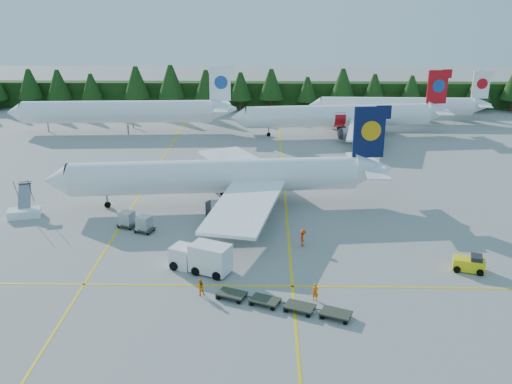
{
  "coord_description": "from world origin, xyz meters",
  "views": [
    {
      "loc": [
        3.47,
        -54.16,
        26.64
      ],
      "look_at": [
        2.18,
        11.0,
        3.5
      ],
      "focal_mm": 40.0,
      "sensor_mm": 36.0,
      "label": 1
    }
  ],
  "objects_px": {
    "baggage_tug": "(470,263)",
    "airliner_red": "(335,116)",
    "airstairs": "(24,210)",
    "airliner_navy": "(209,177)",
    "service_truck": "(201,257)"
  },
  "relations": [
    {
      "from": "airliner_red",
      "to": "service_truck",
      "type": "height_order",
      "value": "airliner_red"
    },
    {
      "from": "airliner_red",
      "to": "baggage_tug",
      "type": "bearing_deg",
      "value": -89.4
    },
    {
      "from": "airliner_navy",
      "to": "airstairs",
      "type": "relative_size",
      "value": 7.46
    },
    {
      "from": "airliner_red",
      "to": "airliner_navy",
      "type": "bearing_deg",
      "value": -124.6
    },
    {
      "from": "airstairs",
      "to": "airliner_navy",
      "type": "bearing_deg",
      "value": -3.77
    },
    {
      "from": "service_truck",
      "to": "baggage_tug",
      "type": "distance_m",
      "value": 26.98
    },
    {
      "from": "airstairs",
      "to": "baggage_tug",
      "type": "distance_m",
      "value": 52.39
    },
    {
      "from": "baggage_tug",
      "to": "airliner_red",
      "type": "bearing_deg",
      "value": 114.03
    },
    {
      "from": "airliner_red",
      "to": "baggage_tug",
      "type": "height_order",
      "value": "airliner_red"
    },
    {
      "from": "airliner_red",
      "to": "baggage_tug",
      "type": "relative_size",
      "value": 12.42
    },
    {
      "from": "baggage_tug",
      "to": "airstairs",
      "type": "bearing_deg",
      "value": -178.48
    },
    {
      "from": "airliner_navy",
      "to": "service_truck",
      "type": "xyz_separation_m",
      "value": [
        0.86,
        -18.69,
        -2.32
      ]
    },
    {
      "from": "airliner_navy",
      "to": "airliner_red",
      "type": "distance_m",
      "value": 43.82
    },
    {
      "from": "airliner_navy",
      "to": "baggage_tug",
      "type": "relative_size",
      "value": 12.89
    },
    {
      "from": "airstairs",
      "to": "service_truck",
      "type": "relative_size",
      "value": 0.88
    }
  ]
}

